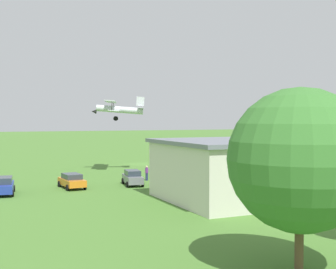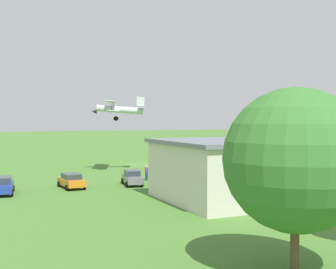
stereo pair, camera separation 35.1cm
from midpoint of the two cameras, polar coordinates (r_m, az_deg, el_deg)
ground_plane at (r=74.31m, az=-3.50°, el=-3.71°), size 400.00×400.00×0.00m
hangar at (r=46.24m, az=16.19°, el=-3.84°), size 28.15×13.18×5.48m
biplane at (r=64.74m, az=-6.50°, el=3.24°), size 7.56×7.76×3.43m
car_grey at (r=50.82m, az=-4.66°, el=-5.39°), size 2.31×4.44×1.68m
car_orange at (r=49.59m, az=-12.15°, el=-5.67°), size 2.46×4.61×1.56m
car_blue at (r=47.40m, az=-20.13°, el=-6.02°), size 2.43×4.84×1.71m
person_beside_truck at (r=62.27m, az=18.85°, el=-4.20°), size 0.54×0.54×1.59m
person_near_hangar_door at (r=54.62m, az=-2.86°, el=-4.85°), size 0.44×0.44×1.76m
person_walking_on_apron at (r=65.10m, az=14.38°, el=-3.88°), size 0.52×0.52×1.59m
tree_by_windsock at (r=22.64m, az=15.77°, el=-3.09°), size 6.99×6.99×8.92m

